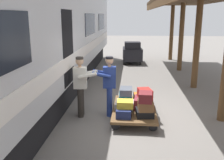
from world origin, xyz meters
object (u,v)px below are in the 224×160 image
(luggage_cart, at_px, (134,109))
(suitcase_yellow_case, at_px, (125,104))
(suitcase_brown_leather, at_px, (145,105))
(suitcase_maroon_trunk, at_px, (145,97))
(suitcase_red_plastic, at_px, (145,94))
(porter_by_door, at_px, (81,85))
(suitcase_black_hardshell, at_px, (145,113))
(suitcase_burgundy_valise, at_px, (144,103))
(baggage_tug, at_px, (132,53))
(suitcase_slate_roller, at_px, (126,91))
(suitcase_orange_carryall, at_px, (143,98))
(porter_in_overalls, at_px, (109,84))
(suitcase_gray_aluminum, at_px, (125,104))
(train_car, at_px, (14,43))
(suitcase_navy_fabric, at_px, (124,111))
(suitcase_teal_softside, at_px, (125,97))

(luggage_cart, bearing_deg, suitcase_yellow_case, 67.48)
(suitcase_brown_leather, height_order, suitcase_maroon_trunk, suitcase_maroon_trunk)
(suitcase_red_plastic, bearing_deg, porter_by_door, -0.83)
(suitcase_black_hardshell, height_order, porter_by_door, porter_by_door)
(suitcase_burgundy_valise, xyz_separation_m, baggage_tug, (0.33, -8.47, 0.19))
(suitcase_slate_roller, distance_m, suitcase_red_plastic, 0.82)
(suitcase_orange_carryall, distance_m, suitcase_maroon_trunk, 1.31)
(suitcase_slate_roller, relative_size, porter_in_overalls, 0.32)
(suitcase_black_hardshell, bearing_deg, suitcase_slate_roller, -66.73)
(suitcase_yellow_case, xyz_separation_m, porter_in_overalls, (0.49, -0.71, 0.33))
(porter_by_door, bearing_deg, suitcase_red_plastic, 179.17)
(suitcase_brown_leather, height_order, suitcase_yellow_case, suitcase_brown_leather)
(suitcase_gray_aluminum, bearing_deg, train_car, 0.25)
(luggage_cart, distance_m, suitcase_burgundy_valise, 0.32)
(suitcase_orange_carryall, relative_size, suitcase_gray_aluminum, 0.87)
(suitcase_yellow_case, distance_m, porter_by_door, 1.42)
(suitcase_brown_leather, height_order, porter_in_overalls, porter_in_overalls)
(suitcase_orange_carryall, height_order, baggage_tug, baggage_tug)
(train_car, height_order, baggage_tug, train_car)
(suitcase_navy_fabric, height_order, suitcase_slate_roller, suitcase_slate_roller)
(train_car, xyz_separation_m, suitcase_burgundy_valise, (-3.57, -0.01, -1.62))
(suitcase_slate_roller, bearing_deg, baggage_tug, -91.29)
(suitcase_brown_leather, distance_m, suitcase_maroon_trunk, 0.24)
(train_car, bearing_deg, suitcase_maroon_trunk, 169.82)
(suitcase_navy_fabric, height_order, baggage_tug, baggage_tug)
(suitcase_teal_softside, relative_size, suitcase_gray_aluminum, 0.94)
(train_car, bearing_deg, suitcase_orange_carryall, -170.39)
(suitcase_teal_softside, distance_m, suitcase_navy_fabric, 1.18)
(suitcase_maroon_trunk, bearing_deg, suitcase_black_hardshell, -85.15)
(suitcase_orange_carryall, relative_size, suitcase_maroon_trunk, 1.18)
(suitcase_red_plastic, distance_m, porter_in_overalls, 1.05)
(luggage_cart, height_order, suitcase_slate_roller, suitcase_slate_roller)
(suitcase_orange_carryall, distance_m, suitcase_burgundy_valise, 0.59)
(luggage_cart, bearing_deg, suitcase_red_plastic, 175.04)
(suitcase_maroon_trunk, xyz_separation_m, suitcase_yellow_case, (0.51, -0.08, -0.22))
(train_car, relative_size, suitcase_teal_softside, 39.34)
(suitcase_brown_leather, bearing_deg, train_car, -9.55)
(luggage_cart, bearing_deg, suitcase_burgundy_valise, -180.00)
(suitcase_red_plastic, relative_size, suitcase_yellow_case, 1.11)
(suitcase_teal_softside, height_order, suitcase_maroon_trunk, suitcase_maroon_trunk)
(suitcase_orange_carryall, relative_size, suitcase_slate_roller, 0.95)
(porter_by_door, bearing_deg, baggage_tug, -99.54)
(luggage_cart, xyz_separation_m, suitcase_gray_aluminum, (0.26, -0.00, 0.12))
(suitcase_red_plastic, xyz_separation_m, porter_in_overalls, (1.01, -0.15, 0.21))
(suitcase_red_plastic, bearing_deg, train_car, -0.18)
(suitcase_teal_softside, distance_m, porter_by_door, 1.46)
(suitcase_maroon_trunk, bearing_deg, luggage_cart, -67.73)
(suitcase_burgundy_valise, height_order, baggage_tug, baggage_tug)
(suitcase_navy_fabric, relative_size, suitcase_red_plastic, 1.38)
(porter_by_door, bearing_deg, suitcase_black_hardshell, 161.35)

